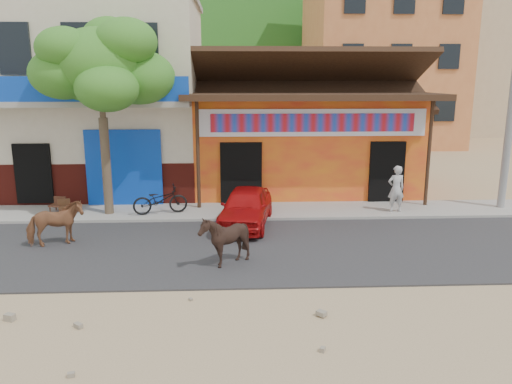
% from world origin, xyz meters
% --- Properties ---
extents(ground, '(120.00, 120.00, 0.00)m').
position_xyz_m(ground, '(0.00, 0.00, 0.00)').
color(ground, '#9E825B').
rests_on(ground, ground).
extents(road, '(60.00, 5.00, 0.04)m').
position_xyz_m(road, '(0.00, 2.50, 0.02)').
color(road, '#28282B').
rests_on(road, ground).
extents(sidewalk, '(60.00, 2.00, 0.12)m').
position_xyz_m(sidewalk, '(0.00, 6.00, 0.06)').
color(sidewalk, gray).
rests_on(sidewalk, ground).
extents(dance_club, '(8.00, 6.00, 3.60)m').
position_xyz_m(dance_club, '(2.00, 10.00, 1.80)').
color(dance_club, orange).
rests_on(dance_club, ground).
extents(cafe_building, '(7.00, 6.00, 7.00)m').
position_xyz_m(cafe_building, '(-5.50, 10.00, 3.50)').
color(cafe_building, beige).
rests_on(cafe_building, ground).
extents(apartment_front, '(9.00, 9.00, 12.00)m').
position_xyz_m(apartment_front, '(9.00, 24.00, 6.00)').
color(apartment_front, '#CC723F').
rests_on(apartment_front, ground).
extents(apartment_rear, '(8.00, 8.00, 10.00)m').
position_xyz_m(apartment_rear, '(18.00, 30.00, 5.00)').
color(apartment_rear, tan).
rests_on(apartment_rear, ground).
extents(hillside, '(100.00, 40.00, 24.00)m').
position_xyz_m(hillside, '(0.00, 70.00, 12.00)').
color(hillside, '#194C14').
rests_on(hillside, ground).
extents(tree, '(3.00, 3.00, 6.00)m').
position_xyz_m(tree, '(-4.60, 5.80, 3.12)').
color(tree, '#2D721E').
rests_on(tree, sidewalk).
extents(cow_tan, '(1.53, 1.13, 1.18)m').
position_xyz_m(cow_tan, '(-5.28, 2.95, 0.63)').
color(cow_tan, '#905A39').
rests_on(cow_tan, road).
extents(cow_dark, '(1.19, 1.07, 1.24)m').
position_xyz_m(cow_dark, '(-0.88, 1.33, 0.66)').
color(cow_dark, black).
rests_on(cow_dark, road).
extents(red_car, '(1.91, 3.51, 1.13)m').
position_xyz_m(red_car, '(-0.30, 4.53, 0.61)').
color(red_car, '#AD0C0D').
rests_on(red_car, road).
extents(scooter, '(1.79, 0.99, 0.89)m').
position_xyz_m(scooter, '(-2.97, 5.67, 0.57)').
color(scooter, black).
rests_on(scooter, sidewalk).
extents(pedestrian, '(0.58, 0.41, 1.49)m').
position_xyz_m(pedestrian, '(4.50, 5.59, 0.87)').
color(pedestrian, '#BCBCBC').
rests_on(pedestrian, sidewalk).
extents(cafe_chair_left, '(0.49, 0.49, 0.87)m').
position_xyz_m(cafe_chair_left, '(-6.30, 6.06, 0.55)').
color(cafe_chair_left, '#462517').
rests_on(cafe_chair_left, sidewalk).
extents(cafe_chair_right, '(0.50, 0.50, 0.82)m').
position_xyz_m(cafe_chair_right, '(-6.00, 5.85, 0.53)').
color(cafe_chair_right, '#52301B').
rests_on(cafe_chair_right, sidewalk).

